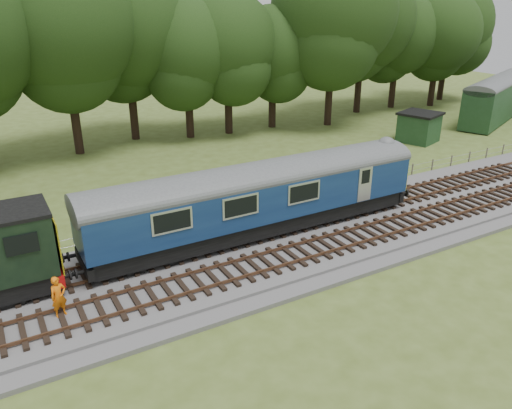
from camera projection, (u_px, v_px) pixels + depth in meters
ground at (340, 231)px, 27.21m from camera, size 120.00×120.00×0.00m
ballast at (340, 228)px, 27.14m from camera, size 70.00×7.00×0.35m
track_north at (325, 215)px, 28.17m from camera, size 67.20×2.40×0.21m
track_south at (360, 236)px, 25.76m from camera, size 67.20×2.40×0.21m
fence at (294, 204)px, 30.81m from camera, size 64.00×0.12×1.00m
tree_line at (186, 139)px, 44.84m from camera, size 70.00×8.00×18.00m
dmu_railcar at (259, 193)px, 25.35m from camera, size 18.05×2.86×3.88m
worker at (59, 297)px, 19.12m from camera, size 0.71×0.57×1.69m
parked_coach at (500, 95)px, 51.72m from camera, size 16.62×9.08×4.29m
shed at (419, 127)px, 43.61m from camera, size 3.99×3.99×2.58m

